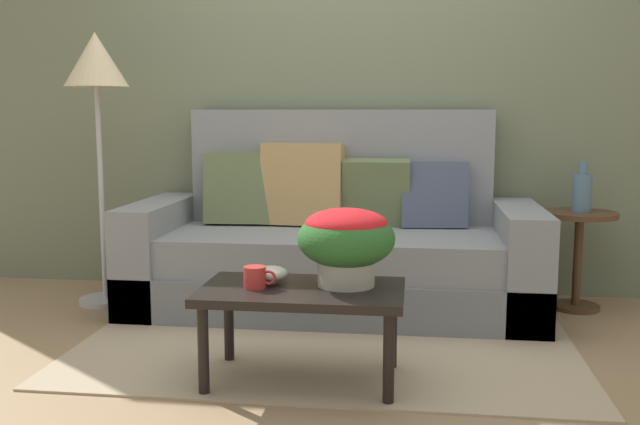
% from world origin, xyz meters
% --- Properties ---
extents(ground_plane, '(14.00, 14.00, 0.00)m').
position_xyz_m(ground_plane, '(0.00, 0.00, 0.00)').
color(ground_plane, '#997A56').
extents(wall_back, '(6.40, 0.12, 2.90)m').
position_xyz_m(wall_back, '(0.00, 1.24, 1.45)').
color(wall_back, slate).
rests_on(wall_back, ground).
extents(area_rug, '(2.36, 1.62, 0.01)m').
position_xyz_m(area_rug, '(0.00, 0.13, 0.01)').
color(area_rug, tan).
rests_on(area_rug, ground).
extents(couch, '(2.27, 0.92, 1.13)m').
position_xyz_m(couch, '(-0.04, 0.77, 0.34)').
color(couch, slate).
rests_on(couch, ground).
extents(coffee_table, '(0.83, 0.50, 0.40)m').
position_xyz_m(coffee_table, '(-0.04, -0.42, 0.35)').
color(coffee_table, black).
rests_on(coffee_table, ground).
extents(side_table, '(0.41, 0.41, 0.56)m').
position_xyz_m(side_table, '(1.33, 0.89, 0.39)').
color(side_table, '#4C331E').
rests_on(side_table, ground).
extents(floor_lamp, '(0.36, 0.36, 1.56)m').
position_xyz_m(floor_lamp, '(-1.39, 0.66, 1.30)').
color(floor_lamp, '#B2B2B7').
rests_on(floor_lamp, ground).
extents(potted_plant, '(0.40, 0.40, 0.32)m').
position_xyz_m(potted_plant, '(0.13, -0.36, 0.60)').
color(potted_plant, '#B7B2A8').
rests_on(potted_plant, coffee_table).
extents(coffee_mug, '(0.13, 0.09, 0.09)m').
position_xyz_m(coffee_mug, '(-0.23, -0.45, 0.45)').
color(coffee_mug, red).
rests_on(coffee_mug, coffee_table).
extents(snack_bowl, '(0.14, 0.14, 0.07)m').
position_xyz_m(snack_bowl, '(-0.18, -0.35, 0.44)').
color(snack_bowl, silver).
rests_on(snack_bowl, coffee_table).
extents(table_vase, '(0.11, 0.11, 0.28)m').
position_xyz_m(table_vase, '(1.34, 0.90, 0.67)').
color(table_vase, slate).
rests_on(table_vase, side_table).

